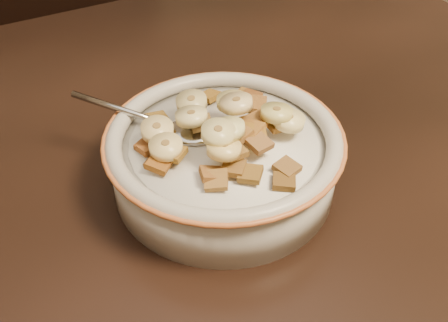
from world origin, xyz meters
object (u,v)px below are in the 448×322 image
chair (104,115)px  cereal_bowl (224,163)px  spoon (189,132)px  table (88,214)px

chair → cereal_bowl: chair is taller
chair → spoon: size_ratio=17.44×
chair → cereal_bowl: bearing=-80.3°
chair → spoon: 0.65m
chair → spoon: (-0.04, -0.55, 0.34)m
table → spoon: bearing=-10.4°
chair → cereal_bowl: 0.65m
table → chair: size_ratio=1.49×
cereal_bowl → table: bearing=161.8°
table → cereal_bowl: bearing=-19.0°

